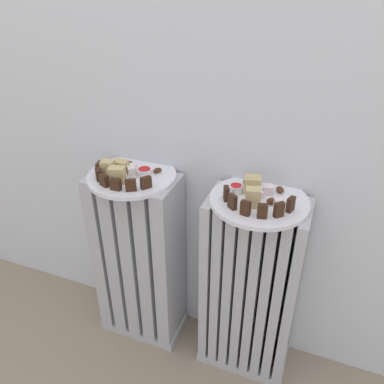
% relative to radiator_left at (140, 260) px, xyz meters
% --- Properties ---
extents(radiator_left, '(0.29, 0.16, 0.63)m').
position_rel_radiator_left_xyz_m(radiator_left, '(0.00, 0.00, 0.00)').
color(radiator_left, '#B2B2B7').
rests_on(radiator_left, ground_plane).
extents(radiator_right, '(0.29, 0.16, 0.63)m').
position_rel_radiator_left_xyz_m(radiator_right, '(0.38, 0.00, 0.00)').
color(radiator_right, '#B2B2B7').
rests_on(radiator_right, ground_plane).
extents(plate_left, '(0.26, 0.26, 0.01)m').
position_rel_radiator_left_xyz_m(plate_left, '(0.00, 0.00, 0.33)').
color(plate_left, white).
rests_on(plate_left, radiator_left).
extents(plate_right, '(0.26, 0.26, 0.01)m').
position_rel_radiator_left_xyz_m(plate_right, '(0.38, 0.00, 0.33)').
color(plate_right, white).
rests_on(plate_right, radiator_right).
extents(dark_cake_slice_left_0, '(0.02, 0.03, 0.03)m').
position_rel_radiator_left_xyz_m(dark_cake_slice_left_0, '(-0.09, -0.03, 0.35)').
color(dark_cake_slice_left_0, '#382114').
rests_on(dark_cake_slice_left_0, plate_left).
extents(dark_cake_slice_left_1, '(0.03, 0.03, 0.03)m').
position_rel_radiator_left_xyz_m(dark_cake_slice_left_1, '(-0.07, -0.06, 0.35)').
color(dark_cake_slice_left_1, '#382114').
rests_on(dark_cake_slice_left_1, plate_left).
extents(dark_cake_slice_left_2, '(0.03, 0.03, 0.03)m').
position_rel_radiator_left_xyz_m(dark_cake_slice_left_2, '(-0.04, -0.09, 0.35)').
color(dark_cake_slice_left_2, '#382114').
rests_on(dark_cake_slice_left_2, plate_left).
extents(dark_cake_slice_left_3, '(0.03, 0.02, 0.03)m').
position_rel_radiator_left_xyz_m(dark_cake_slice_left_3, '(0.00, -0.10, 0.35)').
color(dark_cake_slice_left_3, '#382114').
rests_on(dark_cake_slice_left_3, plate_left).
extents(dark_cake_slice_left_4, '(0.03, 0.03, 0.03)m').
position_rel_radiator_left_xyz_m(dark_cake_slice_left_4, '(0.04, -0.08, 0.35)').
color(dark_cake_slice_left_4, '#382114').
rests_on(dark_cake_slice_left_4, plate_left).
extents(dark_cake_slice_left_5, '(0.03, 0.03, 0.03)m').
position_rel_radiator_left_xyz_m(dark_cake_slice_left_5, '(0.08, -0.06, 0.35)').
color(dark_cake_slice_left_5, '#382114').
rests_on(dark_cake_slice_left_5, plate_left).
extents(marble_cake_slice_left_0, '(0.04, 0.03, 0.04)m').
position_rel_radiator_left_xyz_m(marble_cake_slice_left_0, '(-0.04, 0.00, 0.35)').
color(marble_cake_slice_left_0, tan).
rests_on(marble_cake_slice_left_0, plate_left).
extents(marble_cake_slice_left_1, '(0.04, 0.04, 0.05)m').
position_rel_radiator_left_xyz_m(marble_cake_slice_left_1, '(-0.06, -0.03, 0.36)').
color(marble_cake_slice_left_1, tan).
rests_on(marble_cake_slice_left_1, plate_left).
extents(marble_cake_slice_left_2, '(0.05, 0.04, 0.05)m').
position_rel_radiator_left_xyz_m(marble_cake_slice_left_2, '(-0.01, -0.06, 0.36)').
color(marble_cake_slice_left_2, tan).
rests_on(marble_cake_slice_left_2, plate_left).
extents(turkish_delight_left_0, '(0.03, 0.03, 0.02)m').
position_rel_radiator_left_xyz_m(turkish_delight_left_0, '(-0.01, 0.03, 0.34)').
color(turkish_delight_left_0, white).
rests_on(turkish_delight_left_0, plate_left).
extents(turkish_delight_left_1, '(0.03, 0.03, 0.02)m').
position_rel_radiator_left_xyz_m(turkish_delight_left_1, '(0.00, 0.00, 0.34)').
color(turkish_delight_left_1, white).
rests_on(turkish_delight_left_1, plate_left).
extents(medjool_date_left_0, '(0.03, 0.03, 0.02)m').
position_rel_radiator_left_xyz_m(medjool_date_left_0, '(0.07, 0.04, 0.34)').
color(medjool_date_left_0, '#4C2814').
rests_on(medjool_date_left_0, plate_left).
extents(medjool_date_left_1, '(0.03, 0.02, 0.01)m').
position_rel_radiator_left_xyz_m(medjool_date_left_1, '(-0.04, 0.05, 0.34)').
color(medjool_date_left_1, '#4C2814').
rests_on(medjool_date_left_1, plate_left).
extents(jam_bowl_left, '(0.04, 0.04, 0.02)m').
position_rel_radiator_left_xyz_m(jam_bowl_left, '(0.04, 0.01, 0.34)').
color(jam_bowl_left, white).
rests_on(jam_bowl_left, plate_left).
extents(dark_cake_slice_right_0, '(0.02, 0.03, 0.04)m').
position_rel_radiator_left_xyz_m(dark_cake_slice_right_0, '(0.30, -0.04, 0.35)').
color(dark_cake_slice_right_0, '#382114').
rests_on(dark_cake_slice_right_0, plate_right).
extents(dark_cake_slice_right_1, '(0.03, 0.02, 0.04)m').
position_rel_radiator_left_xyz_m(dark_cake_slice_right_1, '(0.33, -0.07, 0.35)').
color(dark_cake_slice_right_1, '#382114').
rests_on(dark_cake_slice_right_1, plate_right).
extents(dark_cake_slice_right_2, '(0.03, 0.02, 0.04)m').
position_rel_radiator_left_xyz_m(dark_cake_slice_right_2, '(0.37, -0.09, 0.35)').
color(dark_cake_slice_right_2, '#382114').
rests_on(dark_cake_slice_right_2, plate_right).
extents(dark_cake_slice_right_3, '(0.03, 0.02, 0.04)m').
position_rel_radiator_left_xyz_m(dark_cake_slice_right_3, '(0.41, -0.09, 0.35)').
color(dark_cake_slice_right_3, '#382114').
rests_on(dark_cake_slice_right_3, plate_right).
extents(dark_cake_slice_right_4, '(0.03, 0.03, 0.04)m').
position_rel_radiator_left_xyz_m(dark_cake_slice_right_4, '(0.44, -0.07, 0.35)').
color(dark_cake_slice_right_4, '#382114').
rests_on(dark_cake_slice_right_4, plate_right).
extents(dark_cake_slice_right_5, '(0.02, 0.03, 0.04)m').
position_rel_radiator_left_xyz_m(dark_cake_slice_right_5, '(0.47, -0.03, 0.35)').
color(dark_cake_slice_right_5, '#382114').
rests_on(dark_cake_slice_right_5, plate_right).
extents(marble_cake_slice_right_0, '(0.05, 0.05, 0.05)m').
position_rel_radiator_left_xyz_m(marble_cake_slice_right_0, '(0.36, 0.03, 0.36)').
color(marble_cake_slice_right_0, tan).
rests_on(marble_cake_slice_right_0, plate_right).
extents(marble_cake_slice_right_1, '(0.04, 0.04, 0.05)m').
position_rel_radiator_left_xyz_m(marble_cake_slice_right_1, '(0.37, -0.04, 0.36)').
color(marble_cake_slice_right_1, tan).
rests_on(marble_cake_slice_right_1, plate_right).
extents(turkish_delight_right_0, '(0.03, 0.03, 0.02)m').
position_rel_radiator_left_xyz_m(turkish_delight_right_0, '(0.44, -0.02, 0.34)').
color(turkish_delight_right_0, white).
rests_on(turkish_delight_right_0, plate_right).
extents(turkish_delight_right_1, '(0.03, 0.03, 0.03)m').
position_rel_radiator_left_xyz_m(turkish_delight_right_1, '(0.40, 0.03, 0.34)').
color(turkish_delight_right_1, white).
rests_on(turkish_delight_right_1, plate_right).
extents(turkish_delight_right_2, '(0.02, 0.02, 0.02)m').
position_rel_radiator_left_xyz_m(turkish_delight_right_2, '(0.38, 0.00, 0.34)').
color(turkish_delight_right_2, white).
rests_on(turkish_delight_right_2, plate_right).
extents(medjool_date_right_0, '(0.03, 0.03, 0.01)m').
position_rel_radiator_left_xyz_m(medjool_date_right_0, '(0.43, 0.06, 0.34)').
color(medjool_date_right_0, '#4C2814').
rests_on(medjool_date_right_0, plate_right).
extents(medjool_date_right_1, '(0.02, 0.03, 0.02)m').
position_rel_radiator_left_xyz_m(medjool_date_right_1, '(0.33, 0.07, 0.34)').
color(medjool_date_right_1, '#4C2814').
rests_on(medjool_date_right_1, plate_right).
extents(medjool_date_right_2, '(0.03, 0.03, 0.02)m').
position_rel_radiator_left_xyz_m(medjool_date_right_2, '(0.42, -0.01, 0.34)').
color(medjool_date_right_2, '#4C2814').
rests_on(medjool_date_right_2, plate_right).
extents(jam_bowl_right, '(0.04, 0.04, 0.02)m').
position_rel_radiator_left_xyz_m(jam_bowl_right, '(0.32, 0.01, 0.34)').
color(jam_bowl_right, white).
rests_on(jam_bowl_right, plate_right).
extents(fork, '(0.03, 0.09, 0.00)m').
position_rel_radiator_left_xyz_m(fork, '(0.01, -0.04, 0.33)').
color(fork, '#B7B7BC').
rests_on(fork, plate_left).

